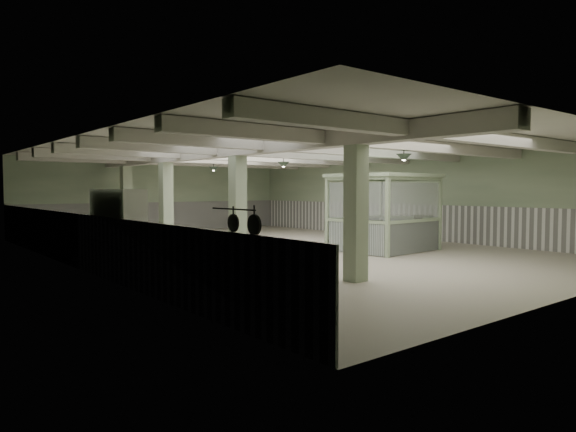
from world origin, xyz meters
TOP-DOWN VIEW (x-y plane):
  - floor at (0.00, 0.00)m, footprint 20.00×20.00m
  - ceiling at (0.00, 0.00)m, footprint 14.00×20.00m
  - wall_back at (0.00, 10.00)m, footprint 14.00×0.02m
  - wall_left at (-7.00, 0.00)m, footprint 0.02×20.00m
  - wall_right at (7.00, 0.00)m, footprint 0.02×20.00m
  - wainscot_left at (-6.97, 0.00)m, footprint 0.05×19.90m
  - wainscot_right at (6.97, 0.00)m, footprint 0.05×19.90m
  - wainscot_back at (0.00, 9.97)m, footprint 13.90×0.05m
  - girder at (-2.50, 0.00)m, footprint 0.45×19.90m
  - beam_a at (0.00, -7.50)m, footprint 13.90×0.35m
  - beam_b at (0.00, -5.00)m, footprint 13.90×0.35m
  - beam_c at (0.00, -2.50)m, footprint 13.90×0.35m
  - beam_d at (0.00, 0.00)m, footprint 13.90×0.35m
  - beam_e at (0.00, 2.50)m, footprint 13.90×0.35m
  - beam_f at (0.00, 5.00)m, footprint 13.90×0.35m
  - beam_g at (0.00, 7.50)m, footprint 13.90×0.35m
  - column_a at (-2.50, -6.00)m, footprint 0.42×0.42m
  - column_b at (-2.50, -1.00)m, footprint 0.42×0.42m
  - column_c at (-2.50, 4.00)m, footprint 0.42×0.42m
  - column_d at (-2.50, 8.00)m, footprint 0.42×0.42m
  - hook_rail at (-6.93, -7.60)m, footprint 0.02×1.20m
  - pendant_front at (0.50, -5.00)m, footprint 0.44×0.44m
  - pendant_mid at (0.50, 0.50)m, footprint 0.44×0.44m
  - pendant_back at (0.50, 5.50)m, footprint 0.44×0.44m
  - prep_counter at (-6.54, -5.75)m, footprint 0.89×5.08m
  - pitcher_near at (-6.49, -4.19)m, footprint 0.24×0.26m
  - pitcher_far at (-6.43, -6.52)m, footprint 0.25×0.27m
  - veg_colander at (-6.60, -4.35)m, footprint 0.42×0.42m
  - orange_bowl at (-6.39, -6.03)m, footprint 0.25×0.25m
  - skillet_near at (-6.88, -8.10)m, footprint 0.04×0.31m
  - skillet_far at (-6.88, -7.53)m, footprint 0.04×0.28m
  - walkin_cooler at (-6.62, -1.98)m, footprint 1.10×2.31m
  - guard_booth at (2.71, -2.40)m, footprint 3.52×3.05m
  - filing_cabinet at (4.41, -2.82)m, footprint 0.52×0.64m

SIDE VIEW (x-z plane):
  - floor at x=0.00m, z-range 0.00..0.00m
  - prep_counter at x=-6.54m, z-range 0.01..0.92m
  - filing_cabinet at x=4.41m, z-range 0.00..1.21m
  - wainscot_left at x=-6.97m, z-range 0.00..1.50m
  - wainscot_right at x=6.97m, z-range 0.00..1.50m
  - wainscot_back at x=0.00m, z-range 0.00..1.50m
  - orange_bowl at x=-6.39m, z-range 0.90..0.98m
  - veg_colander at x=-6.60m, z-range 0.90..1.09m
  - pitcher_far at x=-6.43m, z-range 0.90..1.17m
  - pitcher_near at x=-6.49m, z-range 0.90..1.18m
  - walkin_cooler at x=-6.62m, z-range 0.00..2.12m
  - skillet_near at x=-6.88m, z-range 1.47..1.79m
  - skillet_far at x=-6.88m, z-range 1.49..1.77m
  - wall_back at x=0.00m, z-range 0.00..3.60m
  - wall_left at x=-7.00m, z-range 0.00..3.60m
  - wall_right at x=7.00m, z-range 0.00..3.60m
  - column_a at x=-2.50m, z-range 0.00..3.60m
  - column_b at x=-2.50m, z-range 0.00..3.60m
  - column_c at x=-2.50m, z-range 0.00..3.60m
  - column_d at x=-2.50m, z-range 0.00..3.60m
  - guard_booth at x=2.71m, z-range 0.46..3.15m
  - hook_rail at x=-6.93m, z-range 1.84..1.86m
  - pendant_front at x=0.50m, z-range 2.94..3.16m
  - pendant_mid at x=0.50m, z-range 2.94..3.16m
  - pendant_back at x=0.50m, z-range 2.94..3.16m
  - girder at x=-2.50m, z-range 3.18..3.58m
  - beam_a at x=0.00m, z-range 3.26..3.58m
  - beam_b at x=0.00m, z-range 3.26..3.58m
  - beam_c at x=0.00m, z-range 3.26..3.58m
  - beam_d at x=0.00m, z-range 3.26..3.58m
  - beam_e at x=0.00m, z-range 3.26..3.58m
  - beam_f at x=0.00m, z-range 3.26..3.58m
  - beam_g at x=0.00m, z-range 3.26..3.58m
  - ceiling at x=0.00m, z-range 3.59..3.61m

